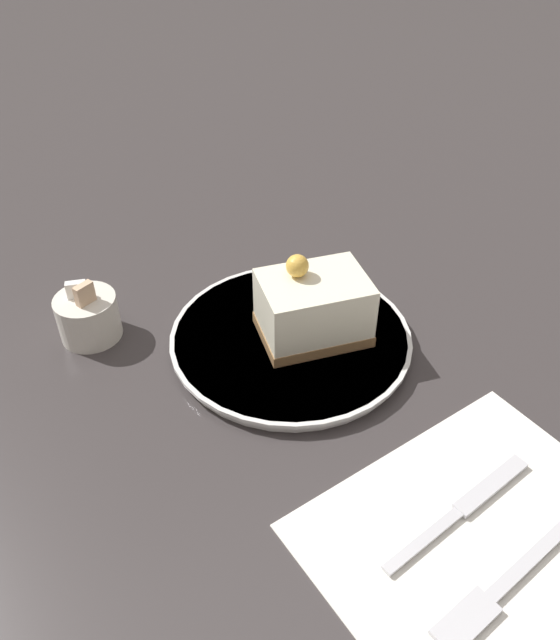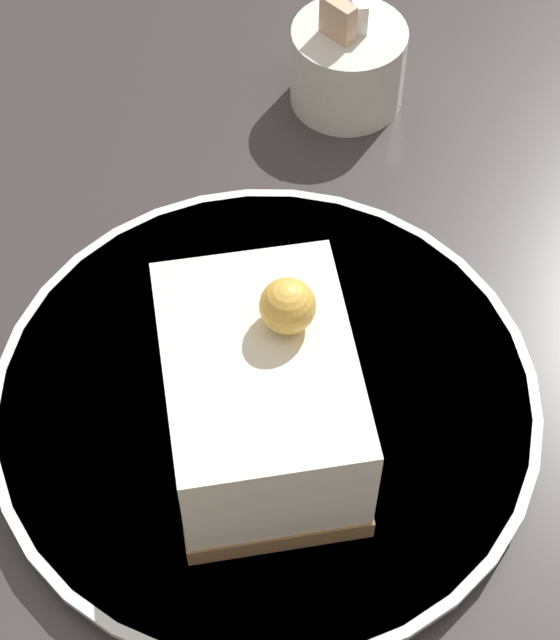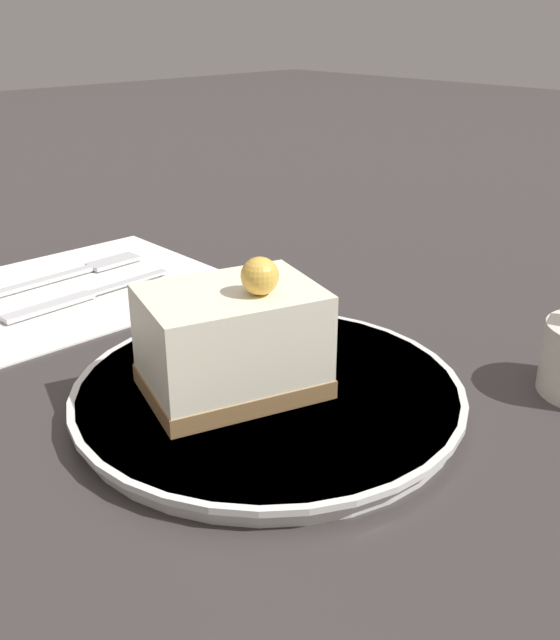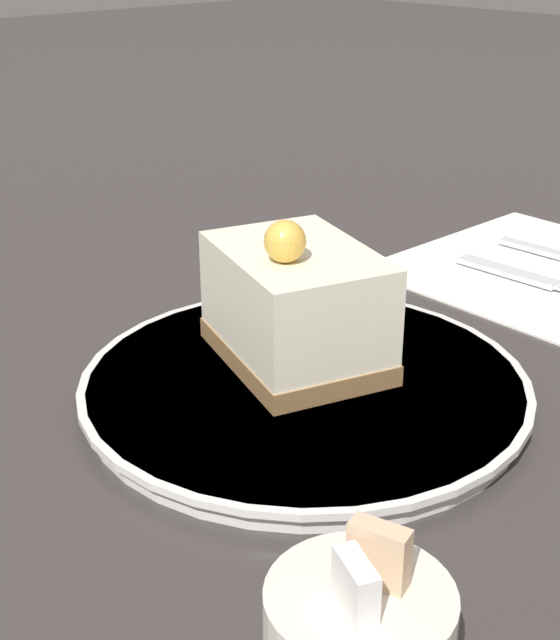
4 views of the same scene
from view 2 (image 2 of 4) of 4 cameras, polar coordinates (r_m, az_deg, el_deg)
ground_plane at (r=0.50m, az=0.66°, el=-4.20°), size 4.00×4.00×0.00m
plate at (r=0.49m, az=-1.02°, el=-3.95°), size 0.25×0.25×0.01m
cake_slice at (r=0.44m, az=-1.02°, el=-4.17°), size 0.11×0.12×0.09m
sugar_bowl at (r=0.61m, az=3.62°, el=13.46°), size 0.06×0.06×0.07m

